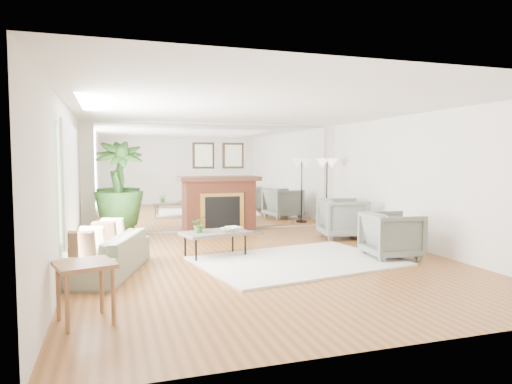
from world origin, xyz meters
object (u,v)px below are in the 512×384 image
object	(u,v)px
coffee_table	(215,234)
armchair_front	(392,235)
potted_ficus	(119,187)
side_table	(85,272)
fireplace	(220,203)
armchair_back	(343,218)
floor_lamp	(327,169)
sofa	(107,254)

from	to	relation	value
coffee_table	armchair_front	xyz separation A→B (m)	(2.81, -0.99, -0.01)
potted_ficus	side_table	bearing A→B (deg)	-94.95
fireplace	potted_ficus	world-z (taller)	fireplace
armchair_front	coffee_table	bearing A→B (deg)	76.31
fireplace	potted_ficus	xyz separation A→B (m)	(-2.23, -0.36, 0.43)
fireplace	side_table	distance (m)	5.90
armchair_back	armchair_front	distance (m)	2.04
coffee_table	floor_lamp	world-z (taller)	floor_lamp
coffee_table	armchair_back	bearing A→B (deg)	19.15
fireplace	coffee_table	size ratio (longest dim) A/B	1.69
fireplace	side_table	size ratio (longest dim) A/B	3.04
coffee_table	potted_ficus	world-z (taller)	potted_ficus
armchair_front	potted_ficus	world-z (taller)	potted_ficus
armchair_back	fireplace	bearing A→B (deg)	65.99
potted_ficus	sofa	bearing A→B (deg)	-94.45
fireplace	armchair_back	xyz separation A→B (m)	(2.28, -1.56, -0.24)
coffee_table	sofa	world-z (taller)	sofa
fireplace	side_table	xyz separation A→B (m)	(-2.65, -5.27, -0.14)
sofa	armchair_front	distance (m)	4.57
floor_lamp	potted_ficus	bearing A→B (deg)	177.80
armchair_front	side_table	size ratio (longest dim) A/B	1.27
armchair_back	side_table	bearing A→B (deg)	137.28
armchair_front	floor_lamp	size ratio (longest dim) A/B	0.51
side_table	potted_ficus	bearing A→B (deg)	85.05
coffee_table	sofa	xyz separation A→B (m)	(-1.75, -0.65, -0.11)
side_table	potted_ficus	xyz separation A→B (m)	(0.42, 4.91, 0.57)
coffee_table	sofa	distance (m)	1.87
fireplace	potted_ficus	bearing A→B (deg)	-170.73
armchair_back	potted_ficus	size ratio (longest dim) A/B	0.45
fireplace	sofa	bearing A→B (deg)	-127.03
fireplace	side_table	bearing A→B (deg)	-116.70
sofa	side_table	bearing A→B (deg)	12.15
sofa	armchair_back	bearing A→B (deg)	127.37
coffee_table	potted_ficus	bearing A→B (deg)	124.20
coffee_table	sofa	size ratio (longest dim) A/B	0.62
sofa	armchair_front	bearing A→B (deg)	103.43
sofa	potted_ficus	bearing A→B (deg)	-166.66
side_table	fireplace	bearing A→B (deg)	63.30
coffee_table	floor_lamp	size ratio (longest dim) A/B	0.72
armchair_back	armchair_front	size ratio (longest dim) A/B	1.08
armchair_front	potted_ficus	size ratio (longest dim) A/B	0.42
coffee_table	sofa	bearing A→B (deg)	-159.71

